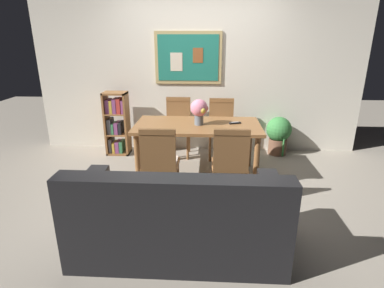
% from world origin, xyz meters
% --- Properties ---
extents(ground_plane, '(12.00, 12.00, 0.00)m').
position_xyz_m(ground_plane, '(0.00, 0.00, 0.00)').
color(ground_plane, gray).
extents(wall_back_with_painting, '(5.20, 0.14, 2.60)m').
position_xyz_m(wall_back_with_painting, '(-0.00, 1.54, 1.30)').
color(wall_back_with_painting, silver).
rests_on(wall_back_with_painting, ground_plane).
extents(dining_table, '(1.65, 0.86, 0.72)m').
position_xyz_m(dining_table, '(0.04, 0.42, 0.63)').
color(dining_table, brown).
rests_on(dining_table, ground_plane).
extents(dining_chair_near_left, '(0.40, 0.41, 0.91)m').
position_xyz_m(dining_chair_near_left, '(-0.35, -0.36, 0.54)').
color(dining_chair_near_left, brown).
rests_on(dining_chair_near_left, ground_plane).
extents(dining_chair_far_right, '(0.40, 0.41, 0.91)m').
position_xyz_m(dining_chair_far_right, '(0.38, 1.16, 0.54)').
color(dining_chair_far_right, brown).
rests_on(dining_chair_far_right, ground_plane).
extents(dining_chair_near_right, '(0.40, 0.41, 0.91)m').
position_xyz_m(dining_chair_near_right, '(0.43, -0.33, 0.54)').
color(dining_chair_near_right, brown).
rests_on(dining_chair_near_right, ground_plane).
extents(dining_chair_far_left, '(0.40, 0.41, 0.91)m').
position_xyz_m(dining_chair_far_left, '(-0.30, 1.22, 0.54)').
color(dining_chair_far_left, brown).
rests_on(dining_chair_far_left, ground_plane).
extents(leather_couch, '(1.80, 0.84, 0.84)m').
position_xyz_m(leather_couch, '(-0.07, -1.21, 0.31)').
color(leather_couch, black).
rests_on(leather_couch, ground_plane).
extents(bookshelf, '(0.36, 0.28, 1.00)m').
position_xyz_m(bookshelf, '(-1.28, 1.18, 0.51)').
color(bookshelf, brown).
rests_on(bookshelf, ground_plane).
extents(potted_ivy, '(0.40, 0.40, 0.61)m').
position_xyz_m(potted_ivy, '(1.31, 1.30, 0.34)').
color(potted_ivy, brown).
rests_on(potted_ivy, ground_plane).
extents(flower_vase, '(0.23, 0.22, 0.33)m').
position_xyz_m(flower_vase, '(0.06, 0.40, 0.93)').
color(flower_vase, slate).
rests_on(flower_vase, dining_table).
extents(tv_remote, '(0.16, 0.09, 0.02)m').
position_xyz_m(tv_remote, '(0.53, 0.47, 0.73)').
color(tv_remote, black).
rests_on(tv_remote, dining_table).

